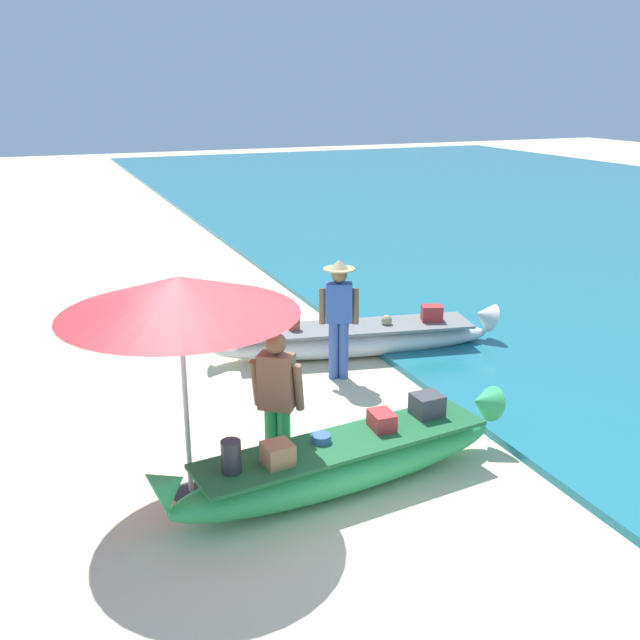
# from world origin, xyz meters

# --- Properties ---
(ground_plane) EXTENTS (80.00, 80.00, 0.00)m
(ground_plane) POSITION_xyz_m (0.00, 0.00, 0.00)
(ground_plane) COLOR beige
(boat_green_foreground) EXTENTS (4.08, 1.10, 0.85)m
(boat_green_foreground) POSITION_xyz_m (0.75, -0.04, 0.31)
(boat_green_foreground) COLOR #38B760
(boat_green_foreground) RESTS_ON ground
(boat_white_midground) EXTENTS (4.67, 1.57, 0.76)m
(boat_white_midground) POSITION_xyz_m (2.48, 3.43, 0.27)
(boat_white_midground) COLOR white
(boat_white_midground) RESTS_ON ground
(person_vendor_hatted) EXTENTS (0.58, 0.44, 1.73)m
(person_vendor_hatted) POSITION_xyz_m (1.89, 2.68, 1.00)
(person_vendor_hatted) COLOR #3D5BA8
(person_vendor_hatted) RESTS_ON ground
(person_tourist_customer) EXTENTS (0.56, 0.49, 1.61)m
(person_tourist_customer) POSITION_xyz_m (0.21, 0.49, 0.90)
(person_tourist_customer) COLOR green
(person_tourist_customer) RESTS_ON ground
(patio_umbrella_large) EXTENTS (2.27, 2.27, 2.31)m
(patio_umbrella_large) POSITION_xyz_m (-0.75, 0.41, 2.12)
(patio_umbrella_large) COLOR #B7B7BC
(patio_umbrella_large) RESTS_ON ground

